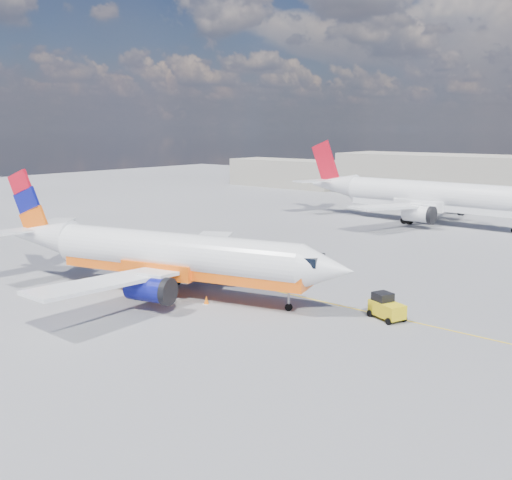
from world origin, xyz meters
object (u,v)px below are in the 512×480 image
Objects in this scene: main_jet at (165,255)px; gse_tug at (386,307)px; traffic_cone at (206,300)px; second_jet at (424,196)px.

main_jet reaches higher than gse_tug.
gse_tug reaches higher than traffic_cone.
gse_tug is (16.15, 5.54, -2.33)m from main_jet.
second_jet is (1.06, 46.06, 0.54)m from main_jet.
main_jet is 46.07m from second_jet.
traffic_cone is (4.37, 0.06, -2.86)m from main_jet.
gse_tug is at bearing -68.08° from second_jet.
second_jet is 59.51× the size of traffic_cone.
second_jet is 13.12× the size of gse_tug.
second_jet reaches higher than traffic_cone.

